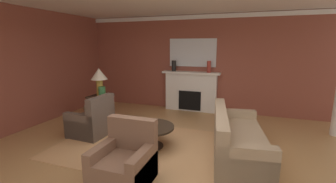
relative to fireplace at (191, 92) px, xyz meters
The scene contains 17 objects.
ground_plane 3.23m from the fireplace, 85.25° to the right, with size 9.72×9.72×0.00m, color tan.
wall_fireplace 0.95m from the fireplace, 38.65° to the left, with size 8.08×0.12×2.96m, color brown.
wall_window 4.64m from the fireplace, 141.01° to the right, with size 0.12×7.22×2.96m, color brown.
crown_moulding 2.31m from the fireplace, 26.37° to the left, with size 8.08×0.08×0.12m, color white.
area_rug 2.94m from the fireplace, 93.03° to the right, with size 3.75×2.45×0.01m, color tan.
fireplace is the anchor object (origin of this frame).
mantel_mirror 1.24m from the fireplace, 90.00° to the left, with size 1.47×0.04×0.86m, color silver.
sofa 3.07m from the fireplace, 59.93° to the right, with size 1.19×2.21×0.85m.
armchair_near_window 3.22m from the fireplace, 121.16° to the right, with size 0.83×0.83×0.95m.
armchair_facing_fireplace 4.14m from the fireplace, 90.09° to the right, with size 0.80×0.80×0.95m.
coffee_table 2.89m from the fireplace, 93.03° to the right, with size 1.00×1.00×0.45m.
side_table 2.76m from the fireplace, 139.68° to the right, with size 0.56×0.56×0.70m.
table_lamp 2.82m from the fireplace, 139.68° to the right, with size 0.44×0.44×0.75m.
vase_mantel_right 1.00m from the fireplace, ahead, with size 0.12×0.12×0.35m, color #9E3328.
vase_mantel_left 0.99m from the fireplace, behind, with size 0.14×0.14×0.34m, color black.
vase_on_side_table 2.73m from the fireplace, 135.70° to the right, with size 0.18×0.18×0.28m, color #33703D.
book_red_cover 2.81m from the fireplace, 92.69° to the right, with size 0.22×0.18×0.06m, color tan.
Camera 1 is at (1.37, -3.68, 2.06)m, focal length 24.21 mm.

